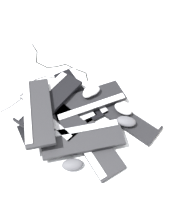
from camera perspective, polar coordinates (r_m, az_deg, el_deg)
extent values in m
plane|color=white|center=(1.30, 2.85, -1.47)|extent=(3.20, 3.20, 0.00)
cube|color=#232326|center=(1.21, 0.52, -7.63)|extent=(0.46, 0.34, 0.02)
cube|color=silver|center=(1.19, -1.82, -8.57)|extent=(0.39, 0.23, 0.01)
cube|color=black|center=(1.31, 8.92, -0.80)|extent=(0.41, 0.42, 0.02)
cube|color=silver|center=(1.33, 10.38, 1.11)|extent=(0.32, 0.33, 0.01)
cube|color=black|center=(1.39, -2.57, 4.84)|extent=(0.46, 0.34, 0.02)
cube|color=silver|center=(1.40, -0.57, 6.15)|extent=(0.39, 0.23, 0.01)
cube|color=black|center=(1.29, -8.31, -2.48)|extent=(0.32, 0.46, 0.02)
cube|color=#B2B5BA|center=(1.24, -7.34, -4.06)|extent=(0.21, 0.39, 0.01)
cube|color=#232326|center=(1.18, -1.84, -7.14)|extent=(0.21, 0.46, 0.02)
cube|color=#B2B5BA|center=(1.20, -2.37, -4.46)|extent=(0.10, 0.42, 0.01)
cube|color=black|center=(1.30, -9.57, 0.39)|extent=(0.43, 0.41, 0.02)
cube|color=silver|center=(1.27, -11.59, -0.73)|extent=(0.34, 0.31, 0.01)
cube|color=black|center=(1.30, -10.37, 2.98)|extent=(0.44, 0.39, 0.02)
cube|color=silver|center=(1.32, -12.28, 4.49)|extent=(0.35, 0.29, 0.01)
cube|color=#232326|center=(1.24, -13.29, 0.43)|extent=(0.46, 0.21, 0.02)
cube|color=silver|center=(1.23, -15.98, 0.39)|extent=(0.42, 0.10, 0.01)
cube|color=black|center=(1.32, -0.26, 3.00)|extent=(0.29, 0.46, 0.02)
cube|color=silver|center=(1.28, 0.71, 1.54)|extent=(0.17, 0.41, 0.01)
ellipsoid|color=#B7B7BC|center=(1.29, 8.75, 0.79)|extent=(0.12, 0.13, 0.04)
ellipsoid|color=silver|center=(1.32, 0.04, 5.46)|extent=(0.13, 0.12, 0.04)
ellipsoid|color=silver|center=(1.32, 0.52, 5.49)|extent=(0.11, 0.13, 0.04)
ellipsoid|color=#4C4C51|center=(1.25, 9.55, -2.42)|extent=(0.09, 0.12, 0.04)
ellipsoid|color=#4C4C51|center=(1.15, -4.47, -13.53)|extent=(0.07, 0.11, 0.04)
cylinder|color=#59595B|center=(1.44, -8.93, 5.74)|extent=(0.09, 0.06, 0.01)
cylinder|color=#59595B|center=(1.49, -8.39, 7.94)|extent=(0.07, 0.04, 0.01)
cylinder|color=#59595B|center=(1.52, -10.32, 9.01)|extent=(0.03, 0.07, 0.01)
cylinder|color=#59595B|center=(1.53, -12.93, 8.70)|extent=(0.04, 0.07, 0.01)
cylinder|color=#59595B|center=(1.51, -14.57, 7.47)|extent=(0.05, 0.02, 0.01)
cylinder|color=#59595B|center=(1.49, -15.88, 6.10)|extent=(0.04, 0.05, 0.01)
cylinder|color=#59595B|center=(1.46, -17.29, 4.32)|extent=(0.08, 0.02, 0.01)
cylinder|color=#59595B|center=(1.43, -19.04, 2.15)|extent=(0.06, 0.07, 0.01)
cylinder|color=#59595B|center=(1.43, -21.94, 0.27)|extent=(0.06, 0.08, 0.01)
sphere|color=#59595B|center=(1.42, -10.13, 4.39)|extent=(0.01, 0.01, 0.01)
sphere|color=#59595B|center=(1.46, -7.77, 7.03)|extent=(0.01, 0.01, 0.01)
sphere|color=#59595B|center=(1.51, -8.99, 8.82)|extent=(0.01, 0.01, 0.01)
sphere|color=#59595B|center=(1.53, -11.62, 9.19)|extent=(0.01, 0.01, 0.01)
sphere|color=#59595B|center=(1.53, -14.24, 8.21)|extent=(0.01, 0.01, 0.01)
sphere|color=#59595B|center=(1.50, -14.92, 6.71)|extent=(0.01, 0.01, 0.01)
sphere|color=#59595B|center=(1.48, -16.84, 5.48)|extent=(0.01, 0.01, 0.01)
sphere|color=#59595B|center=(1.44, -17.75, 3.12)|extent=(0.01, 0.01, 0.01)
sphere|color=#59595B|center=(1.43, -20.34, 1.18)|extent=(0.01, 0.01, 0.01)
cylinder|color=black|center=(1.50, -0.71, 9.26)|extent=(0.07, 0.02, 0.01)
cylinder|color=black|center=(1.54, -2.58, 10.85)|extent=(0.06, 0.09, 0.01)
cylinder|color=black|center=(1.58, -5.24, 11.90)|extent=(0.05, 0.06, 0.01)
cylinder|color=black|center=(1.59, -7.43, 12.05)|extent=(0.03, 0.06, 0.01)
cylinder|color=black|center=(1.59, -9.78, 11.57)|extent=(0.01, 0.07, 0.01)
cylinder|color=black|center=(1.62, -12.37, 12.02)|extent=(0.07, 0.08, 0.01)
cylinder|color=black|center=(1.69, -13.64, 13.92)|extent=(0.11, 0.01, 0.01)
cylinder|color=black|center=(1.76, -14.15, 16.00)|extent=(0.09, 0.05, 0.01)
sphere|color=black|center=(1.47, -0.45, 8.23)|extent=(0.01, 0.01, 0.01)
sphere|color=black|center=(1.52, -0.96, 10.25)|extent=(0.01, 0.01, 0.01)
sphere|color=black|center=(1.56, -4.18, 11.42)|extent=(0.01, 0.01, 0.01)
sphere|color=black|center=(1.59, -6.29, 12.37)|extent=(0.01, 0.01, 0.01)
sphere|color=black|center=(1.58, -8.57, 11.73)|extent=(0.01, 0.01, 0.01)
sphere|color=black|center=(1.59, -10.98, 11.41)|extent=(0.01, 0.01, 0.01)
sphere|color=black|center=(1.64, -13.71, 12.61)|extent=(0.01, 0.01, 0.01)
sphere|color=black|center=(1.73, -13.57, 15.17)|extent=(0.01, 0.01, 0.01)
sphere|color=black|center=(1.80, -14.72, 16.79)|extent=(0.01, 0.01, 0.01)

